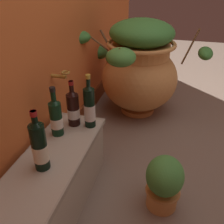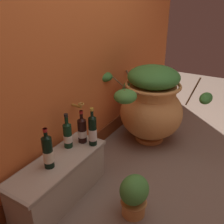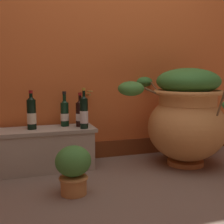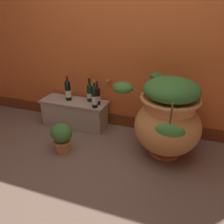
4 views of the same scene
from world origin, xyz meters
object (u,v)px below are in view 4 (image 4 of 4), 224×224
potted_shrub (62,137)px  wine_bottle_back (68,90)px  terracotta_urn (168,117)px  wine_bottle_right (97,95)px  wine_bottle_middle (95,97)px  wine_bottle_left (90,92)px

potted_shrub → wine_bottle_back: bearing=110.8°
terracotta_urn → wine_bottle_back: 1.33m
wine_bottle_right → potted_shrub: 0.69m
wine_bottle_right → potted_shrub: (-0.18, -0.60, -0.29)m
wine_bottle_back → wine_bottle_middle: bearing=-13.8°
wine_bottle_left → wine_bottle_back: bearing=-169.2°
wine_bottle_left → terracotta_urn: bearing=-17.0°
wine_bottle_left → wine_bottle_right: 0.14m
wine_bottle_middle → wine_bottle_back: bearing=166.2°
wine_bottle_back → wine_bottle_left: bearing=10.8°
wine_bottle_middle → potted_shrub: bearing=-111.3°
wine_bottle_left → wine_bottle_back: wine_bottle_back is taller
wine_bottle_back → wine_bottle_right: bearing=0.1°
terracotta_urn → wine_bottle_left: bearing=163.0°
wine_bottle_left → potted_shrub: 0.72m
wine_bottle_middle → wine_bottle_back: wine_bottle_middle is taller
wine_bottle_left → wine_bottle_right: (0.13, -0.05, -0.00)m
terracotta_urn → wine_bottle_right: (-0.89, 0.26, 0.03)m
wine_bottle_right → wine_bottle_back: wine_bottle_back is taller
wine_bottle_left → wine_bottle_middle: (0.14, -0.16, 0.02)m
terracotta_urn → wine_bottle_middle: bearing=170.1°
terracotta_urn → wine_bottle_left: 1.07m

